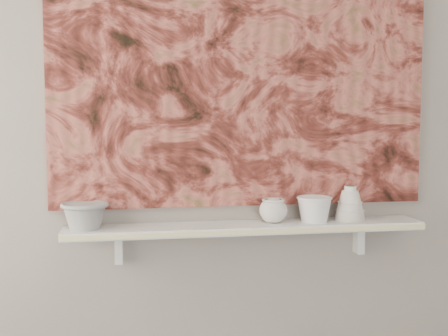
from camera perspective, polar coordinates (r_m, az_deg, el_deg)
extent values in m
plane|color=gray|center=(2.48, 1.61, 4.86)|extent=(3.60, 0.00, 3.60)
cube|color=silver|center=(2.43, 2.03, -5.47)|extent=(1.40, 0.18, 0.03)
cube|color=beige|center=(2.34, 2.50, -5.89)|extent=(1.40, 0.01, 0.02)
cube|color=silver|center=(2.46, -9.63, -7.20)|extent=(0.03, 0.06, 0.12)
cube|color=silver|center=(2.65, 12.21, -6.33)|extent=(0.03, 0.06, 0.12)
cube|color=maroon|center=(2.47, 1.69, 9.26)|extent=(1.50, 0.02, 1.10)
cube|color=black|center=(2.59, 11.53, 2.16)|extent=(0.09, 0.00, 0.08)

